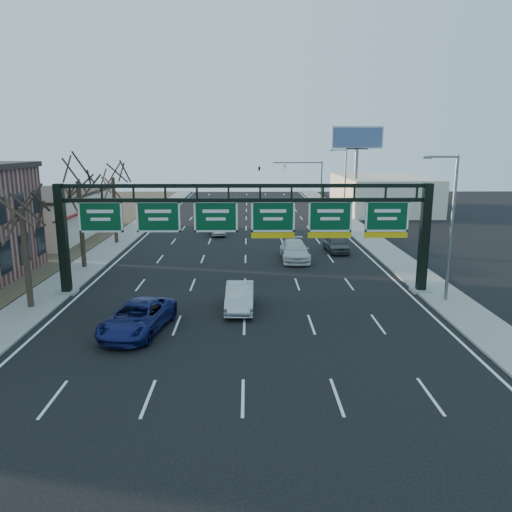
{
  "coord_description": "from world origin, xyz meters",
  "views": [
    {
      "loc": [
        0.22,
        -23.7,
        9.62
      ],
      "look_at": [
        0.69,
        4.86,
        3.2
      ],
      "focal_mm": 35.0,
      "sensor_mm": 36.0,
      "label": 1
    }
  ],
  "objects_px": {
    "car_blue_suv": "(138,317)",
    "car_silver_sedan": "(240,297)",
    "sign_gantry": "(247,224)",
    "car_white_wagon": "(295,251)"
  },
  "relations": [
    {
      "from": "car_blue_suv",
      "to": "car_silver_sedan",
      "type": "relative_size",
      "value": 1.23
    },
    {
      "from": "car_white_wagon",
      "to": "car_blue_suv",
      "type": "bearing_deg",
      "value": -120.83
    },
    {
      "from": "sign_gantry",
      "to": "car_silver_sedan",
      "type": "xyz_separation_m",
      "value": [
        -0.44,
        -3.35,
        -3.86
      ]
    },
    {
      "from": "car_blue_suv",
      "to": "car_white_wagon",
      "type": "distance_m",
      "value": 19.14
    },
    {
      "from": "sign_gantry",
      "to": "car_silver_sedan",
      "type": "relative_size",
      "value": 5.28
    },
    {
      "from": "car_white_wagon",
      "to": "sign_gantry",
      "type": "bearing_deg",
      "value": -113.15
    },
    {
      "from": "sign_gantry",
      "to": "car_white_wagon",
      "type": "bearing_deg",
      "value": 67.14
    },
    {
      "from": "car_blue_suv",
      "to": "car_white_wagon",
      "type": "xyz_separation_m",
      "value": [
        9.73,
        16.48,
        0.02
      ]
    },
    {
      "from": "sign_gantry",
      "to": "car_blue_suv",
      "type": "height_order",
      "value": "sign_gantry"
    },
    {
      "from": "sign_gantry",
      "to": "car_white_wagon",
      "type": "distance_m",
      "value": 11.02
    }
  ]
}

